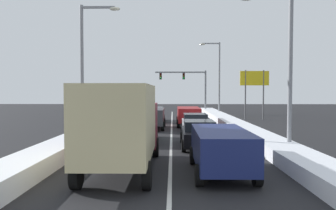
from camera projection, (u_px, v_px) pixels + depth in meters
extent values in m
plane|color=black|center=(171.00, 136.00, 23.35)|extent=(120.00, 120.00, 0.00)
cube|color=silver|center=(172.00, 129.00, 27.72)|extent=(0.14, 48.08, 0.01)
cube|color=white|center=(236.00, 126.00, 27.63)|extent=(1.81, 48.08, 0.61)
cube|color=white|center=(108.00, 125.00, 27.78)|extent=(1.64, 48.08, 0.71)
cube|color=navy|center=(221.00, 146.00, 12.69)|extent=(1.95, 4.90, 1.25)
cube|color=black|center=(232.00, 150.00, 10.27)|extent=(1.56, 0.06, 0.55)
cube|color=red|center=(207.00, 162.00, 10.31)|extent=(0.20, 0.08, 0.28)
cube|color=red|center=(257.00, 162.00, 10.29)|extent=(0.20, 0.08, 0.28)
cylinder|color=black|center=(193.00, 155.00, 14.43)|extent=(0.25, 0.74, 0.74)
cylinder|color=black|center=(237.00, 156.00, 14.40)|extent=(0.25, 0.74, 0.74)
cylinder|color=black|center=(199.00, 175.00, 11.03)|extent=(0.25, 0.74, 0.74)
cylinder|color=black|center=(257.00, 175.00, 11.01)|extent=(0.25, 0.74, 0.74)
cube|color=black|center=(199.00, 136.00, 18.80)|extent=(1.82, 4.50, 0.70)
cube|color=black|center=(199.00, 125.00, 18.62)|extent=(1.64, 2.20, 0.55)
cube|color=red|center=(188.00, 139.00, 16.60)|extent=(0.24, 0.08, 0.14)
cube|color=red|center=(216.00, 139.00, 16.58)|extent=(0.24, 0.08, 0.14)
cylinder|color=black|center=(182.00, 137.00, 20.37)|extent=(0.22, 0.66, 0.66)
cylinder|color=black|center=(211.00, 137.00, 20.34)|extent=(0.22, 0.66, 0.66)
cylinder|color=black|center=(184.00, 146.00, 17.27)|extent=(0.22, 0.66, 0.66)
cylinder|color=black|center=(218.00, 146.00, 17.25)|extent=(0.22, 0.66, 0.66)
cube|color=silver|center=(195.00, 126.00, 24.56)|extent=(1.82, 4.50, 0.70)
cube|color=black|center=(195.00, 117.00, 24.39)|extent=(1.64, 2.20, 0.55)
cube|color=red|center=(187.00, 127.00, 22.37)|extent=(0.24, 0.08, 0.14)
cube|color=red|center=(208.00, 127.00, 22.35)|extent=(0.24, 0.08, 0.14)
cylinder|color=black|center=(182.00, 127.00, 26.13)|extent=(0.22, 0.66, 0.66)
cylinder|color=black|center=(205.00, 127.00, 26.11)|extent=(0.22, 0.66, 0.66)
cylinder|color=black|center=(183.00, 132.00, 23.04)|extent=(0.22, 0.66, 0.66)
cylinder|color=black|center=(209.00, 132.00, 23.01)|extent=(0.22, 0.66, 0.66)
cube|color=maroon|center=(189.00, 114.00, 30.40)|extent=(1.95, 4.90, 1.25)
cube|color=black|center=(190.00, 113.00, 27.98)|extent=(1.56, 0.06, 0.55)
cube|color=red|center=(181.00, 118.00, 28.02)|extent=(0.20, 0.08, 0.28)
cube|color=red|center=(199.00, 118.00, 27.99)|extent=(0.20, 0.08, 0.28)
cylinder|color=black|center=(178.00, 120.00, 32.14)|extent=(0.25, 0.74, 0.74)
cylinder|color=black|center=(198.00, 120.00, 32.11)|extent=(0.25, 0.74, 0.74)
cylinder|color=black|center=(178.00, 124.00, 28.74)|extent=(0.25, 0.74, 0.74)
cylinder|color=black|center=(201.00, 124.00, 28.71)|extent=(0.25, 0.74, 0.74)
cube|color=maroon|center=(131.00, 125.00, 15.70)|extent=(2.35, 2.20, 2.00)
cube|color=#D1C18C|center=(119.00, 121.00, 12.09)|extent=(2.35, 5.00, 2.60)
cylinder|color=black|center=(109.00, 147.00, 16.06)|extent=(0.28, 0.92, 0.92)
cylinder|color=black|center=(156.00, 147.00, 16.03)|extent=(0.28, 0.92, 0.92)
cylinder|color=black|center=(76.00, 175.00, 10.67)|extent=(0.28, 0.92, 0.92)
cylinder|color=black|center=(147.00, 175.00, 10.64)|extent=(0.28, 0.92, 0.92)
cube|color=#1E5633|center=(141.00, 131.00, 21.24)|extent=(1.82, 4.50, 0.70)
cube|color=black|center=(140.00, 122.00, 21.06)|extent=(1.64, 2.20, 0.55)
cube|color=red|center=(125.00, 133.00, 19.05)|extent=(0.24, 0.08, 0.14)
cube|color=red|center=(149.00, 133.00, 19.03)|extent=(0.24, 0.08, 0.14)
cylinder|color=black|center=(130.00, 133.00, 22.81)|extent=(0.22, 0.66, 0.66)
cylinder|color=black|center=(156.00, 133.00, 22.79)|extent=(0.22, 0.66, 0.66)
cylinder|color=black|center=(123.00, 139.00, 19.72)|extent=(0.22, 0.66, 0.66)
cylinder|color=black|center=(153.00, 139.00, 19.69)|extent=(0.22, 0.66, 0.66)
cube|color=#38383D|center=(152.00, 116.00, 28.22)|extent=(1.95, 4.90, 1.25)
cube|color=black|center=(150.00, 115.00, 25.80)|extent=(1.56, 0.06, 0.55)
cube|color=red|center=(140.00, 120.00, 25.84)|extent=(0.20, 0.08, 0.28)
cube|color=red|center=(160.00, 120.00, 25.82)|extent=(0.20, 0.08, 0.28)
cylinder|color=black|center=(143.00, 122.00, 29.96)|extent=(0.25, 0.74, 0.74)
cylinder|color=black|center=(164.00, 122.00, 29.93)|extent=(0.25, 0.74, 0.74)
cylinder|color=black|center=(139.00, 126.00, 26.56)|extent=(0.25, 0.74, 0.74)
cylinder|color=black|center=(163.00, 126.00, 26.54)|extent=(0.25, 0.74, 0.74)
cube|color=slate|center=(155.00, 115.00, 35.09)|extent=(1.82, 4.50, 0.70)
cube|color=black|center=(155.00, 110.00, 34.91)|extent=(1.64, 2.20, 0.55)
cube|color=red|center=(147.00, 116.00, 32.90)|extent=(0.24, 0.08, 0.14)
cube|color=red|center=(161.00, 116.00, 32.88)|extent=(0.24, 0.08, 0.14)
cylinder|color=black|center=(147.00, 117.00, 36.66)|extent=(0.22, 0.66, 0.66)
cylinder|color=black|center=(164.00, 117.00, 36.64)|extent=(0.22, 0.66, 0.66)
cylinder|color=black|center=(145.00, 119.00, 33.56)|extent=(0.22, 0.66, 0.66)
cylinder|color=black|center=(163.00, 119.00, 33.54)|extent=(0.22, 0.66, 0.66)
cylinder|color=slate|center=(205.00, 92.00, 49.36)|extent=(0.28, 0.28, 6.20)
cube|color=slate|center=(180.00, 72.00, 49.30)|extent=(7.40, 0.20, 0.20)
cube|color=black|center=(184.00, 76.00, 49.31)|extent=(0.34, 0.34, 0.95)
sphere|color=#4C0A0A|center=(184.00, 74.00, 49.11)|extent=(0.22, 0.22, 0.22)
sphere|color=#593F0C|center=(184.00, 76.00, 49.13)|extent=(0.22, 0.22, 0.22)
sphere|color=green|center=(184.00, 78.00, 49.14)|extent=(0.22, 0.22, 0.22)
cube|color=black|center=(161.00, 76.00, 49.36)|extent=(0.34, 0.34, 0.95)
sphere|color=#4C0A0A|center=(161.00, 74.00, 49.16)|extent=(0.22, 0.22, 0.22)
sphere|color=#593F0C|center=(161.00, 76.00, 49.17)|extent=(0.22, 0.22, 0.22)
sphere|color=green|center=(161.00, 78.00, 49.19)|extent=(0.22, 0.22, 0.22)
cylinder|color=gray|center=(290.00, 74.00, 16.56)|extent=(0.22, 0.22, 7.95)
cylinder|color=gray|center=(219.00, 79.00, 42.73)|extent=(0.22, 0.22, 9.37)
cube|color=gray|center=(211.00, 43.00, 42.56)|extent=(2.20, 0.14, 0.14)
ellipsoid|color=#EAE5C6|center=(202.00, 44.00, 42.58)|extent=(0.70, 0.36, 0.24)
cylinder|color=gray|center=(82.00, 72.00, 22.19)|extent=(0.22, 0.22, 8.79)
cube|color=gray|center=(98.00, 7.00, 22.00)|extent=(2.20, 0.14, 0.14)
ellipsoid|color=#EAE5C6|center=(115.00, 9.00, 21.99)|extent=(0.70, 0.36, 0.24)
cylinder|color=#59595B|center=(245.00, 95.00, 37.37)|extent=(0.16, 0.16, 5.50)
cylinder|color=#59595B|center=(263.00, 95.00, 37.34)|extent=(0.16, 0.16, 5.50)
cube|color=yellow|center=(254.00, 78.00, 37.28)|extent=(3.20, 0.12, 1.60)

